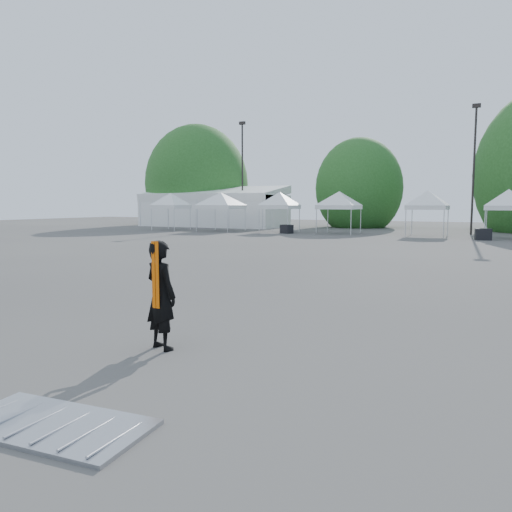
% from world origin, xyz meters
% --- Properties ---
extents(ground, '(120.00, 120.00, 0.00)m').
position_xyz_m(ground, '(0.00, 0.00, 0.00)').
color(ground, '#474442').
rests_on(ground, ground).
extents(marquee, '(15.00, 6.25, 4.23)m').
position_xyz_m(marquee, '(-22.00, 35.00, 1.97)').
color(marquee, white).
rests_on(marquee, ground).
extents(light_pole_west, '(0.60, 0.25, 10.30)m').
position_xyz_m(light_pole_west, '(-18.00, 34.00, 5.77)').
color(light_pole_west, black).
rests_on(light_pole_west, ground).
extents(light_pole_east, '(0.60, 0.25, 9.80)m').
position_xyz_m(light_pole_east, '(3.00, 32.00, 5.52)').
color(light_pole_east, black).
rests_on(light_pole_east, ground).
extents(tree_far_w, '(4.80, 4.80, 7.30)m').
position_xyz_m(tree_far_w, '(-26.00, 38.00, 4.54)').
color(tree_far_w, '#382314').
rests_on(tree_far_w, ground).
extents(tree_mid_w, '(4.16, 4.16, 6.33)m').
position_xyz_m(tree_mid_w, '(-8.00, 40.00, 3.93)').
color(tree_mid_w, '#382314').
rests_on(tree_mid_w, ground).
extents(tent_a, '(3.77, 3.77, 3.88)m').
position_xyz_m(tent_a, '(-21.66, 27.23, 3.06)').
color(tent_a, silver).
rests_on(tent_a, ground).
extents(tent_b, '(4.64, 4.64, 3.88)m').
position_xyz_m(tent_b, '(-16.67, 27.65, 3.06)').
color(tent_b, silver).
rests_on(tent_b, ground).
extents(tent_c, '(3.87, 3.87, 3.88)m').
position_xyz_m(tent_c, '(-11.45, 28.36, 3.06)').
color(tent_c, silver).
rests_on(tent_c, ground).
extents(tent_d, '(4.18, 4.18, 3.88)m').
position_xyz_m(tent_d, '(-6.45, 28.65, 3.06)').
color(tent_d, silver).
rests_on(tent_d, ground).
extents(tent_e, '(3.96, 3.96, 3.88)m').
position_xyz_m(tent_e, '(0.20, 28.80, 3.06)').
color(tent_e, silver).
rests_on(tent_e, ground).
extents(tent_f, '(4.01, 4.01, 3.88)m').
position_xyz_m(tent_f, '(5.46, 28.03, 3.06)').
color(tent_f, silver).
rests_on(tent_f, ground).
extents(man, '(0.75, 0.60, 1.78)m').
position_xyz_m(man, '(0.58, -3.11, 0.89)').
color(man, black).
rests_on(man, ground).
extents(barrier_mid, '(2.17, 1.22, 0.07)m').
position_xyz_m(barrier_mid, '(1.33, -5.96, 0.03)').
color(barrier_mid, '#A3A5AB').
rests_on(barrier_mid, ground).
extents(crate_west, '(1.09, 0.99, 0.69)m').
position_xyz_m(crate_west, '(-10.24, 27.07, 0.35)').
color(crate_west, black).
rests_on(crate_west, ground).
extents(crate_mid, '(1.09, 0.92, 0.75)m').
position_xyz_m(crate_mid, '(4.11, 26.07, 0.37)').
color(crate_mid, black).
rests_on(crate_mid, ground).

